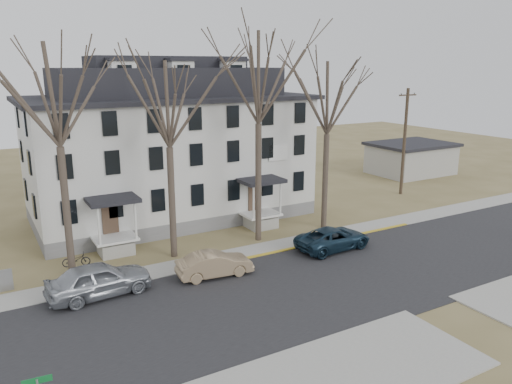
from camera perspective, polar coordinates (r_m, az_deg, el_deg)
ground at (r=25.86m, az=9.48°, el=-12.14°), size 120.00×120.00×0.00m
main_road at (r=27.27m, az=6.79°, el=-10.59°), size 120.00×10.00×0.04m
far_sidewalk at (r=31.88m, az=0.33°, el=-6.71°), size 120.00×2.00×0.08m
yellow_curb at (r=33.85m, az=8.48°, el=-5.60°), size 14.00×0.25×0.06m
boarding_house at (r=38.44m, az=-9.78°, el=5.03°), size 20.80×12.36×12.05m
distant_building at (r=56.54m, az=17.28°, el=3.71°), size 8.50×6.50×3.35m
tree_far_left at (r=27.83m, az=-22.05°, el=11.04°), size 8.40×8.40×13.72m
tree_mid_left at (r=29.33m, az=-10.09°, el=10.51°), size 7.80×7.80×12.74m
tree_center at (r=31.83m, az=0.28°, el=13.68°), size 9.00×9.00×14.70m
tree_mid_right at (r=34.96m, az=8.25°, el=11.16°), size 7.80×7.80×12.74m
utility_pole_far at (r=46.58m, az=16.60°, el=5.65°), size 2.00×0.28×9.50m
car_silver at (r=26.79m, az=-17.48°, el=-9.59°), size 5.34×2.49×1.77m
car_tan at (r=28.00m, az=-4.76°, el=-8.30°), size 4.34×1.89×1.39m
car_navy at (r=32.24m, az=8.81°, el=-5.31°), size 5.17×2.58×1.41m
bicycle_left at (r=31.09m, az=-19.85°, el=-7.35°), size 1.65×0.89×0.82m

